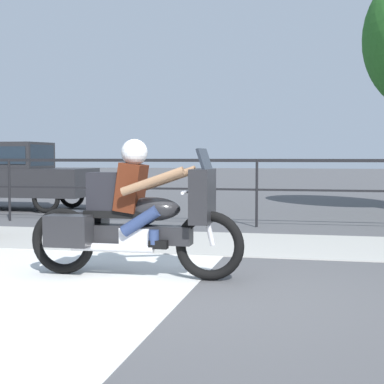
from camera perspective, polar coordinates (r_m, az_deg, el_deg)
ground_plane at (r=5.71m, az=0.42°, el=-10.00°), size 120.00×120.00×0.00m
sidewalk_band at (r=9.01m, az=4.84°, el=-5.00°), size 44.00×2.40×0.01m
crosswalk_band at (r=6.12m, az=-16.44°, el=-9.19°), size 3.31×6.00×0.01m
fence_railing at (r=11.08m, az=6.31°, el=1.79°), size 36.00×0.05×1.28m
motorcycle at (r=6.49m, az=-5.75°, el=-2.30°), size 2.44×0.76×1.52m
parked_car at (r=15.38m, az=-17.21°, el=1.90°), size 3.95×1.60×1.68m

